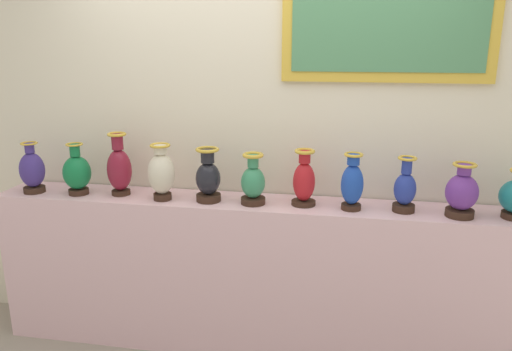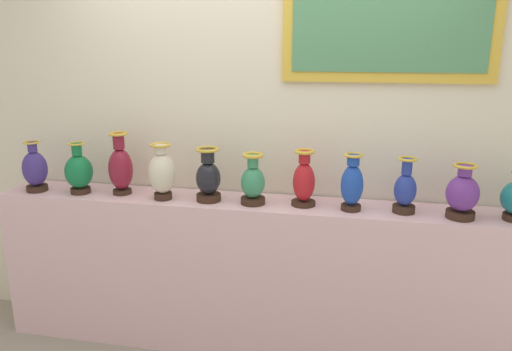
# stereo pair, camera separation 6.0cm
# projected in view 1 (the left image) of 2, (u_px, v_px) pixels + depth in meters

# --- Properties ---
(ground_plane) EXTENTS (10.72, 10.72, 0.00)m
(ground_plane) POSITION_uv_depth(u_px,v_px,m) (256.00, 345.00, 3.25)
(ground_plane) COLOR gray
(display_shelf) EXTENTS (3.34, 0.37, 1.01)m
(display_shelf) POSITION_uv_depth(u_px,v_px,m) (256.00, 276.00, 3.12)
(display_shelf) COLOR beige
(display_shelf) RESTS_ON ground_plane
(back_wall) EXTENTS (4.72, 0.14, 2.62)m
(back_wall) POSITION_uv_depth(u_px,v_px,m) (265.00, 144.00, 3.14)
(back_wall) COLOR beige
(back_wall) RESTS_ON ground_plane
(vase_indigo) EXTENTS (0.16, 0.16, 0.33)m
(vase_indigo) POSITION_uv_depth(u_px,v_px,m) (32.00, 171.00, 3.14)
(vase_indigo) COLOR #382319
(vase_indigo) RESTS_ON display_shelf
(vase_emerald) EXTENTS (0.17, 0.17, 0.33)m
(vase_emerald) POSITION_uv_depth(u_px,v_px,m) (77.00, 173.00, 3.10)
(vase_emerald) COLOR #382319
(vase_emerald) RESTS_ON display_shelf
(vase_burgundy) EXTENTS (0.15, 0.15, 0.40)m
(vase_burgundy) POSITION_uv_depth(u_px,v_px,m) (119.00, 168.00, 3.09)
(vase_burgundy) COLOR #382319
(vase_burgundy) RESTS_ON display_shelf
(vase_ivory) EXTENTS (0.17, 0.17, 0.35)m
(vase_ivory) POSITION_uv_depth(u_px,v_px,m) (161.00, 173.00, 2.99)
(vase_ivory) COLOR #382319
(vase_ivory) RESTS_ON display_shelf
(vase_onyx) EXTENTS (0.15, 0.15, 0.33)m
(vase_onyx) POSITION_uv_depth(u_px,v_px,m) (208.00, 178.00, 2.97)
(vase_onyx) COLOR #382319
(vase_onyx) RESTS_ON display_shelf
(vase_jade) EXTENTS (0.15, 0.15, 0.31)m
(vase_jade) POSITION_uv_depth(u_px,v_px,m) (253.00, 182.00, 2.92)
(vase_jade) COLOR #382319
(vase_jade) RESTS_ON display_shelf
(vase_crimson) EXTENTS (0.15, 0.15, 0.34)m
(vase_crimson) POSITION_uv_depth(u_px,v_px,m) (304.00, 181.00, 2.89)
(vase_crimson) COLOR #382319
(vase_crimson) RESTS_ON display_shelf
(vase_sapphire) EXTENTS (0.13, 0.13, 0.34)m
(vase_sapphire) POSITION_uv_depth(u_px,v_px,m) (352.00, 184.00, 2.81)
(vase_sapphire) COLOR #382319
(vase_sapphire) RESTS_ON display_shelf
(vase_cobalt) EXTENTS (0.13, 0.13, 0.32)m
(vase_cobalt) POSITION_uv_depth(u_px,v_px,m) (405.00, 189.00, 2.78)
(vase_cobalt) COLOR #382319
(vase_cobalt) RESTS_ON display_shelf
(vase_violet) EXTENTS (0.18, 0.18, 0.31)m
(vase_violet) POSITION_uv_depth(u_px,v_px,m) (462.00, 193.00, 2.70)
(vase_violet) COLOR #382319
(vase_violet) RESTS_ON display_shelf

